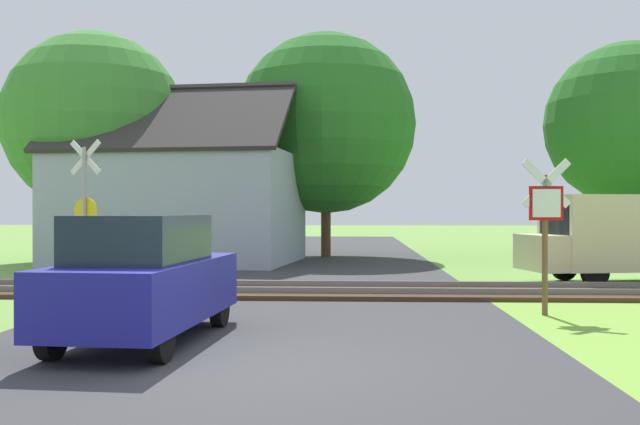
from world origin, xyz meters
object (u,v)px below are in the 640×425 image
Objects in this scene: house at (182,203)px; parked_car at (145,278)px; crossing_sign_far at (85,204)px; tree_far at (628,124)px; stop_sign_near at (546,221)px; mail_truck at (625,234)px; tree_left at (95,122)px; tree_center at (326,124)px.

parked_car is at bearing -72.07° from house.
crossing_sign_far is 20.67m from tree_far.
tree_far is at bearing -118.79° from stop_sign_near.
mail_truck is 1.26× the size of parked_car.
crossing_sign_far is at bearing 84.53° from mail_truck.
stop_sign_near is 6.88m from mail_truck.
crossing_sign_far is 9.33m from tree_left.
house reaches higher than crossing_sign_far.
house is 1.07× the size of tree_left.
tree_far is at bearing 46.19° from crossing_sign_far.
stop_sign_near is at bearing -115.14° from tree_far.
tree_left is at bearing 55.86° from mail_truck.
crossing_sign_far is 0.41× the size of tree_center.
house is at bearing 52.51° from mail_truck.
crossing_sign_far is at bearing -147.80° from tree_far.
mail_truck is at bearing -23.38° from tree_left.
house is 2.17× the size of parked_car.
stop_sign_near is at bearing -46.57° from house.
tree_far reaches higher than mail_truck.
house is 1.73× the size of mail_truck.
tree_center is 11.75m from tree_far.
tree_left is at bearing 122.75° from crossing_sign_far.
crossing_sign_far is 0.88× the size of parked_car.
crossing_sign_far is (-10.01, 4.62, 0.36)m from stop_sign_near.
tree_left reaches higher than crossing_sign_far.
mail_truck is (13.57, 1.26, -0.78)m from crossing_sign_far.
parked_car is (-6.29, -2.81, -0.77)m from stop_sign_near.
tree_far is (17.28, 10.88, 3.19)m from crossing_sign_far.
stop_sign_near is 0.77× the size of crossing_sign_far.
tree_center is at bearing 88.56° from parked_car.
stop_sign_near is 11.03m from crossing_sign_far.
tree_left is 1.62× the size of mail_truck.
tree_left is 8.76m from tree_center.
crossing_sign_far reaches higher than stop_sign_near.
tree_far is at bearing 57.70° from parked_car.
parked_car is (3.19, -15.26, -1.21)m from house.
tree_far is (7.27, 15.50, 3.54)m from stop_sign_near.
mail_truck is (8.04, -9.65, -4.05)m from tree_center.
crossing_sign_far is 8.38m from parked_car.
tree_center is 1.72× the size of mail_truck.
tree_left is at bearing -163.00° from tree_center.
stop_sign_near is at bearing 28.30° from parked_car.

